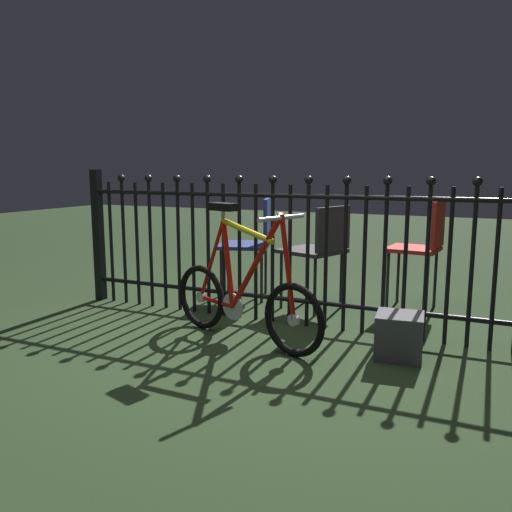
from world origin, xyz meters
TOP-DOWN VIEW (x-y plane):
  - ground_plane at (0.00, 0.00)m, footprint 20.00×20.00m
  - iron_fence at (-0.05, 0.56)m, footprint 3.45×0.07m
  - bicycle at (-0.09, 0.07)m, footprint 1.23×0.51m
  - chair_charcoal at (0.12, 1.01)m, footprint 0.54×0.54m
  - chair_red at (0.85, 1.34)m, footprint 0.41×0.41m
  - chair_navy at (-0.52, 1.15)m, footprint 0.54×0.53m
  - display_crate at (0.88, 0.19)m, footprint 0.30×0.30m

SIDE VIEW (x-z plane):
  - ground_plane at x=0.00m, z-range 0.00..0.00m
  - display_crate at x=0.88m, z-range 0.00..0.26m
  - bicycle at x=-0.09m, z-range -0.14..0.75m
  - chair_charcoal at x=0.12m, z-range 0.10..0.93m
  - chair_navy at x=-0.52m, z-range 0.10..0.96m
  - chair_red at x=0.85m, z-range 0.11..0.97m
  - iron_fence at x=-0.05m, z-range 0.01..1.11m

